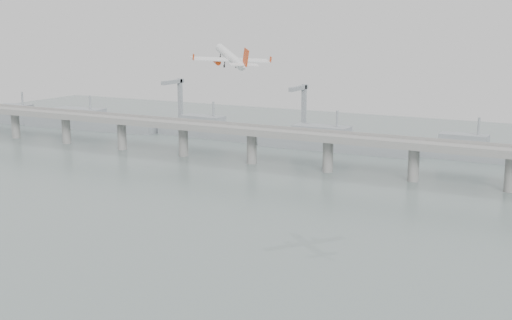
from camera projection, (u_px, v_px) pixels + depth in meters
The scene contains 4 objects.
ground at pixel (172, 307), 209.20m from camera, with size 900.00×900.00×0.00m, color slate.
bridge at pixel (377, 146), 379.26m from camera, with size 800.00×22.00×23.90m.
distant_fleet at pixel (204, 130), 508.73m from camera, with size 453.00×60.90×40.00m.
airliner at pixel (231, 58), 302.65m from camera, with size 33.87×31.98×12.38m.
Camera 1 is at (114.71, -160.97, 85.95)m, focal length 48.00 mm.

